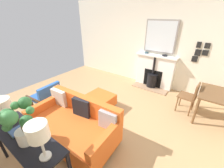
# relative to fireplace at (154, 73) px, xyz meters

# --- Properties ---
(ground_plane) EXTENTS (5.19, 6.40, 0.01)m
(ground_plane) POSITION_rel_fireplace_xyz_m (2.39, -0.37, -0.50)
(ground_plane) COLOR tan
(wall_left) EXTENTS (0.12, 6.40, 2.80)m
(wall_left) POSITION_rel_fireplace_xyz_m (-0.20, -0.37, 0.90)
(wall_left) COLOR silver
(wall_left) RESTS_ON ground
(fireplace) EXTENTS (0.57, 1.33, 1.12)m
(fireplace) POSITION_rel_fireplace_xyz_m (0.00, 0.00, 0.00)
(fireplace) COLOR #9E7A5B
(fireplace) RESTS_ON ground
(mirror_over_mantel) EXTENTS (0.04, 0.98, 0.99)m
(mirror_over_mantel) POSITION_rel_fireplace_xyz_m (-0.11, 0.00, 1.18)
(mirror_over_mantel) COLOR gray
(mantel_bowl_near) EXTENTS (0.14, 0.14, 0.04)m
(mantel_bowl_near) POSITION_rel_fireplace_xyz_m (-0.02, -0.36, 0.65)
(mantel_bowl_near) COLOR #334C56
(mantel_bowl_near) RESTS_ON fireplace
(mantel_bowl_far) EXTENTS (0.16, 0.16, 0.04)m
(mantel_bowl_far) POSITION_rel_fireplace_xyz_m (-0.02, 0.25, 0.65)
(mantel_bowl_far) COLOR black
(mantel_bowl_far) RESTS_ON fireplace
(sofa) EXTENTS (1.00, 1.80, 0.83)m
(sofa) POSITION_rel_fireplace_xyz_m (3.17, -0.42, -0.14)
(sofa) COLOR #B2B2B7
(sofa) RESTS_ON ground
(ottoman) EXTENTS (0.69, 0.71, 0.38)m
(ottoman) POSITION_rel_fireplace_xyz_m (2.09, -0.69, -0.26)
(ottoman) COLOR #B2B2B7
(ottoman) RESTS_ON ground
(armchair_accent) EXTENTS (0.72, 0.64, 0.76)m
(armchair_accent) POSITION_rel_fireplace_xyz_m (2.92, -1.78, -0.07)
(armchair_accent) COLOR #4C3321
(armchair_accent) RESTS_ON ground
(console_table) EXTENTS (0.44, 1.41, 0.77)m
(console_table) POSITION_rel_fireplace_xyz_m (4.02, -0.41, 0.17)
(console_table) COLOR black
(console_table) RESTS_ON ground
(table_lamp_near_end) EXTENTS (0.27, 0.27, 0.42)m
(table_lamp_near_end) POSITION_rel_fireplace_xyz_m (4.02, -0.94, 0.58)
(table_lamp_near_end) COLOR #B2B2B7
(table_lamp_near_end) RESTS_ON console_table
(table_lamp_far_end) EXTENTS (0.23, 0.23, 0.51)m
(table_lamp_far_end) POSITION_rel_fireplace_xyz_m (4.02, 0.12, 0.66)
(table_lamp_far_end) COLOR beige
(table_lamp_far_end) RESTS_ON console_table
(potted_plant) EXTENTS (0.42, 0.37, 0.61)m
(potted_plant) POSITION_rel_fireplace_xyz_m (4.04, -0.29, 0.64)
(potted_plant) COLOR silver
(potted_plant) RESTS_ON console_table
(book_stack) EXTENTS (0.22, 0.19, 0.04)m
(book_stack) POSITION_rel_fireplace_xyz_m (4.02, -0.58, 0.29)
(book_stack) COLOR #4C7056
(book_stack) RESTS_ON console_table
(dining_table) EXTENTS (0.91, 0.89, 0.72)m
(dining_table) POSITION_rel_fireplace_xyz_m (0.89, 1.88, 0.13)
(dining_table) COLOR brown
(dining_table) RESTS_ON ground
(dining_chair_near_fireplace) EXTENTS (0.43, 0.43, 0.84)m
(dining_chair_near_fireplace) POSITION_rel_fireplace_xyz_m (0.90, 1.29, 0.00)
(dining_chair_near_fireplace) COLOR brown
(dining_chair_near_fireplace) RESTS_ON ground
(photo_gallery_row) EXTENTS (0.02, 0.36, 0.57)m
(photo_gallery_row) POSITION_rel_fireplace_xyz_m (-0.13, 1.16, 0.87)
(photo_gallery_row) COLOR black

